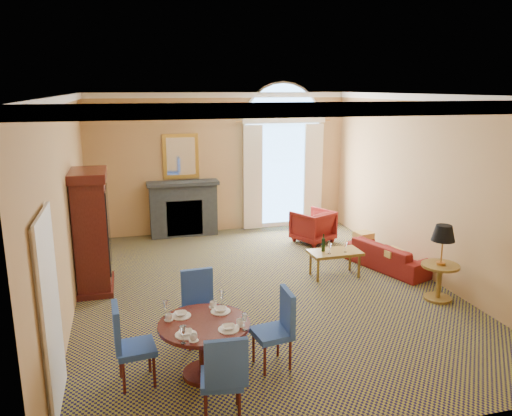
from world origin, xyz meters
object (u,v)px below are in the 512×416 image
object	(u,v)px
coffee_table	(335,253)
sofa	(389,255)
side_table	(442,253)
dining_table	(204,336)
armchair	(313,226)
armoire	(92,233)

from	to	relation	value
coffee_table	sofa	bearing A→B (deg)	4.40
coffee_table	side_table	xyz separation A→B (m)	(1.20, -1.37, 0.34)
coffee_table	side_table	size ratio (longest dim) A/B	0.77
dining_table	armchair	size ratio (longest dim) A/B	1.37
armoire	coffee_table	distance (m)	4.18
armchair	coffee_table	world-z (taller)	coffee_table
side_table	coffee_table	bearing A→B (deg)	131.26
armchair	side_table	distance (m)	3.52
dining_table	armoire	bearing A→B (deg)	113.97
dining_table	sofa	size ratio (longest dim) A/B	0.63
sofa	coffee_table	xyz separation A→B (m)	(-1.15, -0.11, 0.18)
dining_table	side_table	world-z (taller)	side_table
armoire	coffee_table	bearing A→B (deg)	-7.06
armchair	coffee_table	bearing A→B (deg)	52.88
armchair	side_table	xyz separation A→B (m)	(0.83, -3.39, 0.42)
armoire	coffee_table	size ratio (longest dim) A/B	2.16
dining_table	side_table	bearing A→B (deg)	16.82
armoire	coffee_table	xyz separation A→B (m)	(4.12, -0.51, -0.54)
sofa	armoire	bearing A→B (deg)	66.74
armoire	side_table	xyz separation A→B (m)	(5.32, -1.88, -0.20)
armoire	sofa	xyz separation A→B (m)	(5.27, -0.40, -0.72)
side_table	armchair	bearing A→B (deg)	103.76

